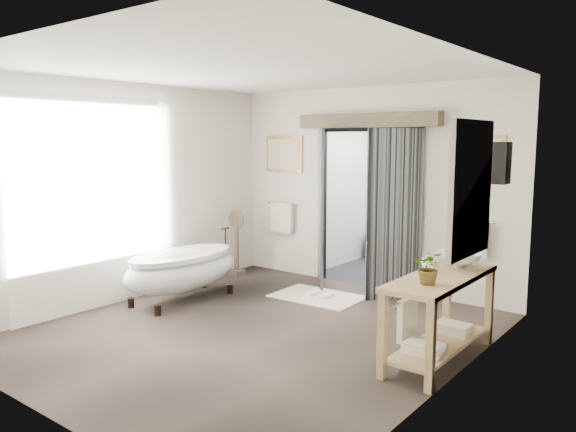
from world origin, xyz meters
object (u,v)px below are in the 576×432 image
object	(u,v)px
vanity	(437,310)
basin	(459,260)
clawfoot_tub	(182,269)
rug	(318,297)

from	to	relation	value
vanity	basin	world-z (taller)	basin
vanity	clawfoot_tub	bearing A→B (deg)	-177.70
vanity	rug	bearing A→B (deg)	153.20
rug	basin	distance (m)	2.49
clawfoot_tub	rug	bearing A→B (deg)	42.75
basin	clawfoot_tub	bearing A→B (deg)	-147.64
vanity	rug	xyz separation A→B (m)	(-2.19, 1.11, -0.50)
rug	basin	world-z (taller)	basin
clawfoot_tub	basin	xyz separation A→B (m)	(3.57, 0.57, 0.50)
clawfoot_tub	vanity	world-z (taller)	clawfoot_tub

